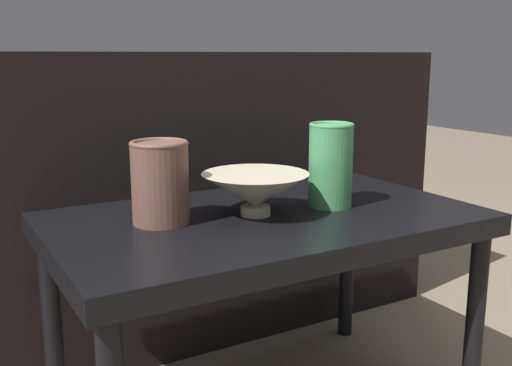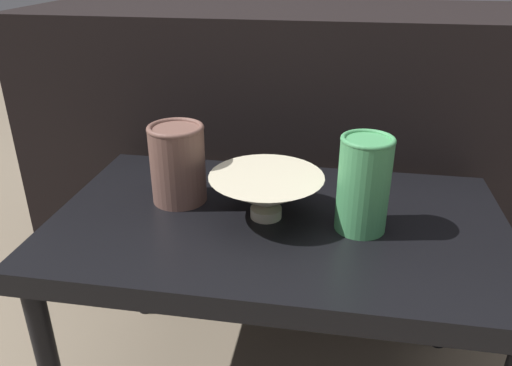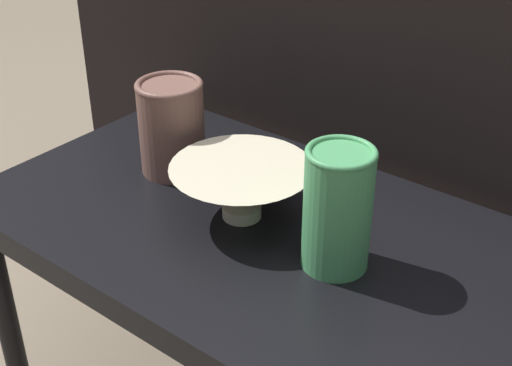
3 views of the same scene
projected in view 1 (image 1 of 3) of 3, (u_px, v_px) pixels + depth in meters
The scene contains 5 objects.
table at pixel (265, 236), 1.13m from camera, with size 0.80×0.47×0.42m.
couch_backdrop at pixel (162, 190), 1.59m from camera, with size 1.40×0.50×0.72m.
bowl at pixel (256, 190), 1.10m from camera, with size 0.20×0.20×0.08m.
vase_textured_left at pixel (160, 181), 1.05m from camera, with size 0.10×0.10×0.15m.
vase_colorful_right at pixel (331, 164), 1.16m from camera, with size 0.09×0.09×0.16m.
Camera 1 is at (-0.56, -0.93, 0.71)m, focal length 42.00 mm.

